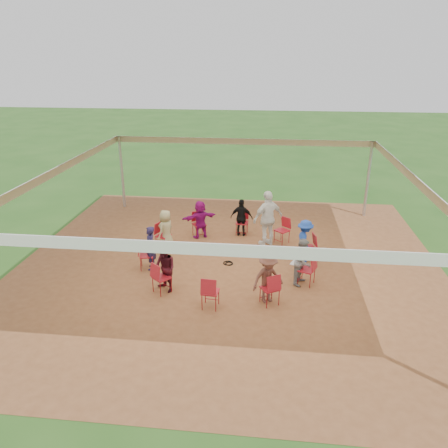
# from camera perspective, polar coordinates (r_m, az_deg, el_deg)

# --- Properties ---
(ground) EXTENTS (80.00, 80.00, 0.00)m
(ground) POSITION_cam_1_polar(r_m,az_deg,el_deg) (13.66, 0.64, -5.31)
(ground) COLOR #275219
(ground) RESTS_ON ground
(dirt_patch) EXTENTS (13.00, 13.00, 0.00)m
(dirt_patch) POSITION_cam_1_polar(r_m,az_deg,el_deg) (13.66, 0.64, -5.29)
(dirt_patch) COLOR brown
(dirt_patch) RESTS_ON ground
(tent) EXTENTS (10.33, 10.33, 3.00)m
(tent) POSITION_cam_1_polar(r_m,az_deg,el_deg) (12.77, 0.68, 4.24)
(tent) COLOR #B2B2B7
(tent) RESTS_ON ground
(chair_0) EXTENTS (0.57, 0.56, 0.90)m
(chair_0) POSITION_cam_1_polar(r_m,az_deg,el_deg) (12.57, 10.74, -5.91)
(chair_0) COLOR #AA1723
(chair_0) RESTS_ON ground
(chair_1) EXTENTS (0.52, 0.51, 0.90)m
(chair_1) POSITION_cam_1_polar(r_m,az_deg,el_deg) (13.97, 10.91, -3.04)
(chair_1) COLOR #AA1723
(chair_1) RESTS_ON ground
(chair_2) EXTENTS (0.61, 0.61, 0.90)m
(chair_2) POSITION_cam_1_polar(r_m,az_deg,el_deg) (15.15, 7.59, -0.86)
(chair_2) COLOR #AA1723
(chair_2) RESTS_ON ground
(chair_3) EXTENTS (0.46, 0.48, 0.90)m
(chair_3) POSITION_cam_1_polar(r_m,az_deg,el_deg) (15.74, 2.37, 0.18)
(chair_3) COLOR #AA1723
(chair_3) RESTS_ON ground
(chair_4) EXTENTS (0.59, 0.59, 0.90)m
(chair_4) POSITION_cam_1_polar(r_m,az_deg,el_deg) (15.59, -3.26, -0.05)
(chair_4) COLOR #AA1723
(chair_4) RESTS_ON ground
(chair_5) EXTENTS (0.57, 0.56, 0.90)m
(chair_5) POSITION_cam_1_polar(r_m,az_deg,el_deg) (14.74, -7.92, -1.54)
(chair_5) COLOR #AA1723
(chair_5) RESTS_ON ground
(chair_6) EXTENTS (0.52, 0.51, 0.90)m
(chair_6) POSITION_cam_1_polar(r_m,az_deg,el_deg) (13.42, -10.07, -4.05)
(chair_6) COLOR #AA1723
(chair_6) RESTS_ON ground
(chair_7) EXTENTS (0.61, 0.61, 0.90)m
(chair_7) POSITION_cam_1_polar(r_m,az_deg,el_deg) (12.07, -8.15, -6.95)
(chair_7) COLOR #AA1723
(chair_7) RESTS_ON ground
(chair_8) EXTENTS (0.46, 0.48, 0.90)m
(chair_8) POSITION_cam_1_polar(r_m,az_deg,el_deg) (11.29, -1.80, -8.86)
(chair_8) COLOR #AA1723
(chair_8) RESTS_ON ground
(chair_9) EXTENTS (0.59, 0.59, 0.90)m
(chair_9) POSITION_cam_1_polar(r_m,az_deg,el_deg) (11.50, 6.00, -8.38)
(chair_9) COLOR #AA1723
(chair_9) RESTS_ON ground
(person_seated_0) EXTENTS (0.61, 0.76, 1.36)m
(person_seated_0) POSITION_cam_1_polar(r_m,az_deg,el_deg) (12.50, 10.30, -4.83)
(person_seated_0) COLOR slate
(person_seated_0) RESTS_ON ground
(person_seated_1) EXTENTS (0.62, 0.95, 1.36)m
(person_seated_1) POSITION_cam_1_polar(r_m,az_deg,el_deg) (13.85, 10.50, -2.18)
(person_seated_1) COLOR #1D43AA
(person_seated_1) RESTS_ON ground
(person_seated_2) EXTENTS (0.83, 0.48, 1.36)m
(person_seated_2) POSITION_cam_1_polar(r_m,az_deg,el_deg) (15.55, 2.31, 0.84)
(person_seated_2) COLOR black
(person_seated_2) RESTS_ON ground
(person_seated_3) EXTENTS (1.33, 1.05, 1.36)m
(person_seated_3) POSITION_cam_1_polar(r_m,az_deg,el_deg) (15.40, -3.12, 0.62)
(person_seated_3) COLOR #920E6F
(person_seated_3) RESTS_ON ground
(person_seated_4) EXTENTS (0.60, 0.76, 1.36)m
(person_seated_4) POSITION_cam_1_polar(r_m,az_deg,el_deg) (14.58, -7.59, -0.77)
(person_seated_4) COLOR tan
(person_seated_4) RESTS_ON ground
(person_seated_5) EXTENTS (0.43, 0.56, 1.36)m
(person_seated_5) POSITION_cam_1_polar(r_m,az_deg,el_deg) (13.31, -9.62, -3.11)
(person_seated_5) COLOR #1F193F
(person_seated_5) RESTS_ON ground
(person_seated_6) EXTENTS (0.75, 0.72, 1.36)m
(person_seated_6) POSITION_cam_1_polar(r_m,az_deg,el_deg) (12.02, -7.73, -5.78)
(person_seated_6) COLOR #3E0F18
(person_seated_6) RESTS_ON ground
(person_seated_7) EXTENTS (0.98, 0.82, 1.36)m
(person_seated_7) POSITION_cam_1_polar(r_m,az_deg,el_deg) (11.47, 5.74, -7.09)
(person_seated_7) COLOR brown
(person_seated_7) RESTS_ON ground
(standing_person) EXTENTS (1.26, 1.12, 1.93)m
(standing_person) POSITION_cam_1_polar(r_m,az_deg,el_deg) (14.73, 5.76, 0.73)
(standing_person) COLOR white
(standing_person) RESTS_ON ground
(cable_coil) EXTENTS (0.39, 0.39, 0.03)m
(cable_coil) POSITION_cam_1_polar(r_m,az_deg,el_deg) (13.69, 0.59, -5.15)
(cable_coil) COLOR black
(cable_coil) RESTS_ON ground
(laptop) EXTENTS (0.39, 0.43, 0.24)m
(laptop) POSITION_cam_1_polar(r_m,az_deg,el_deg) (12.56, 9.61, -4.84)
(laptop) COLOR #B7B7BC
(laptop) RESTS_ON ground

